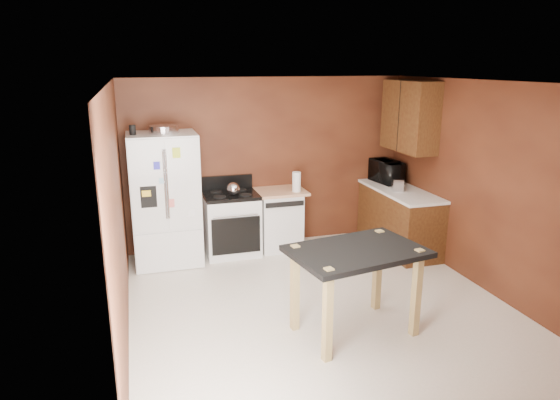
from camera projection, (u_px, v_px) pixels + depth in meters
name	position (u px, v px, depth m)	size (l,w,h in m)	color
floor	(320.00, 306.00, 5.71)	(4.50, 4.50, 0.00)	white
ceiling	(325.00, 82.00, 5.04)	(4.50, 4.50, 0.00)	white
wall_back	(268.00, 163.00, 7.46)	(4.20, 4.20, 0.00)	#602E19
wall_front	(445.00, 288.00, 3.29)	(4.20, 4.20, 0.00)	#602E19
wall_left	(118.00, 218.00, 4.80)	(4.50, 4.50, 0.00)	#602E19
wall_right	(487.00, 188.00, 5.95)	(4.50, 4.50, 0.00)	#602E19
roasting_pan	(164.00, 129.00, 6.53)	(0.40, 0.40, 0.10)	silver
pen_cup	(133.00, 130.00, 6.36)	(0.08, 0.08, 0.12)	black
kettle	(233.00, 189.00, 6.95)	(0.19, 0.19, 0.19)	silver
paper_towel	(297.00, 182.00, 7.20)	(0.12, 0.12, 0.29)	white
green_canister	(297.00, 184.00, 7.41)	(0.11, 0.11, 0.12)	green
toaster	(397.00, 184.00, 7.25)	(0.15, 0.24, 0.18)	silver
microwave	(386.00, 172.00, 7.72)	(0.56, 0.38, 0.31)	black
refrigerator	(165.00, 199.00, 6.77)	(0.90, 0.80, 1.80)	white
gas_range	(231.00, 223.00, 7.19)	(0.76, 0.68, 1.10)	white
dishwasher	(279.00, 219.00, 7.41)	(0.78, 0.63, 0.89)	white
right_cabinets	(402.00, 188.00, 7.34)	(0.63, 1.58, 2.45)	brown
island	(356.00, 262.00, 4.97)	(1.42, 1.07, 0.93)	black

